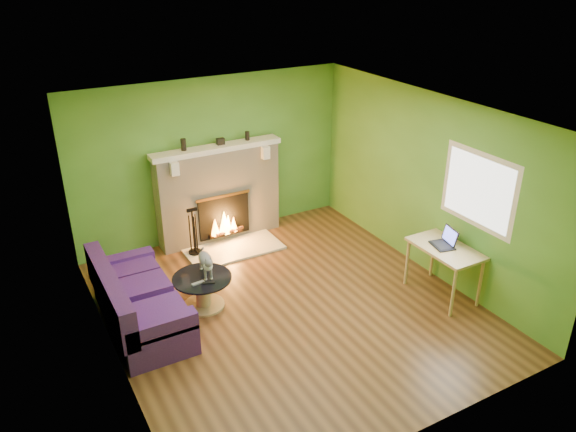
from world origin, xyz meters
name	(u,v)px	position (x,y,z in m)	size (l,w,h in m)	color
floor	(289,306)	(0.00, 0.00, 0.00)	(5.00, 5.00, 0.00)	#512F17
ceiling	(290,115)	(0.00, 0.00, 2.60)	(5.00, 5.00, 0.00)	white
wall_back	(212,159)	(0.00, 2.50, 1.30)	(5.00, 5.00, 0.00)	#467E29
wall_front	(428,324)	(0.00, -2.50, 1.30)	(5.00, 5.00, 0.00)	#467E29
wall_left	(104,263)	(-2.25, 0.00, 1.30)	(5.00, 5.00, 0.00)	#467E29
wall_right	(428,185)	(2.25, 0.00, 1.30)	(5.00, 5.00, 0.00)	#467E29
window_frame	(479,190)	(2.24, -0.90, 1.55)	(1.20, 1.20, 0.00)	silver
window_pane	(478,190)	(2.23, -0.90, 1.55)	(1.06, 1.06, 0.00)	white
fireplace	(219,194)	(0.00, 2.32, 0.77)	(2.10, 0.46, 1.58)	beige
hearth	(234,249)	(0.00, 1.80, 0.01)	(1.50, 0.75, 0.03)	beige
mantel	(217,148)	(0.00, 2.30, 1.54)	(2.10, 0.28, 0.08)	white
sofa	(137,303)	(-1.86, 0.58, 0.32)	(0.87, 1.85, 0.83)	#40195F
coffee_table	(203,289)	(-0.99, 0.57, 0.25)	(0.78, 0.78, 0.44)	tan
desk	(445,253)	(1.95, -0.76, 0.65)	(0.58, 0.99, 0.74)	tan
cat	(205,262)	(-0.91, 0.62, 0.62)	(0.21, 0.58, 0.36)	slate
remote_silver	(198,283)	(-1.09, 0.45, 0.45)	(0.17, 0.04, 0.02)	gray
remote_black	(209,283)	(-0.97, 0.39, 0.45)	(0.16, 0.04, 0.02)	black
laptop	(443,238)	(1.93, -0.71, 0.85)	(0.28, 0.32, 0.24)	black
fire_tools	(194,231)	(-0.59, 1.95, 0.41)	(0.20, 0.20, 0.77)	black
mantel_vase_left	(184,145)	(-0.51, 2.33, 1.67)	(0.08, 0.08, 0.18)	black
mantel_vase_right	(247,136)	(0.54, 2.33, 1.65)	(0.07, 0.07, 0.14)	black
mantel_box	(220,141)	(0.08, 2.33, 1.63)	(0.12, 0.08, 0.10)	black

